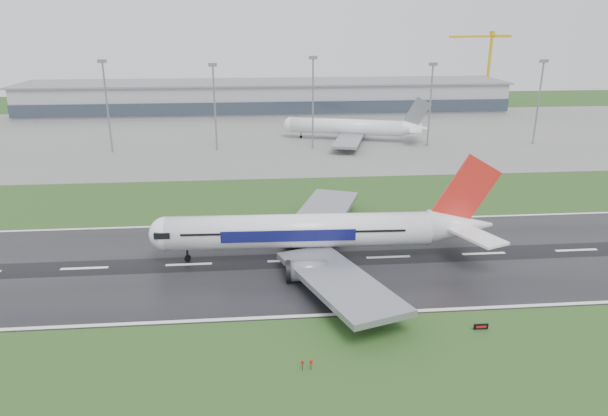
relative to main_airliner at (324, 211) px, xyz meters
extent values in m
plane|color=#224419|center=(-6.74, -0.80, -10.18)|extent=(520.00, 520.00, 0.00)
cube|color=black|center=(-6.74, -0.80, -10.13)|extent=(400.00, 45.00, 0.10)
cube|color=slate|center=(-6.74, 124.20, -10.14)|extent=(400.00, 130.00, 0.08)
cube|color=gray|center=(-6.74, 184.20, -2.68)|extent=(240.00, 36.00, 15.00)
cylinder|color=gray|center=(-64.71, 99.20, 5.56)|extent=(0.64, 0.64, 31.48)
cylinder|color=gray|center=(-27.18, 99.20, 4.82)|extent=(0.64, 0.64, 30.00)
cylinder|color=gray|center=(8.18, 99.20, 5.94)|extent=(0.64, 0.64, 32.25)
cylinder|color=gray|center=(51.95, 99.20, 4.67)|extent=(0.64, 0.64, 29.71)
cylinder|color=gray|center=(93.70, 99.20, 5.09)|extent=(0.64, 0.64, 30.54)
camera|label=1|loc=(-12.88, -101.34, 35.72)|focal=32.57mm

